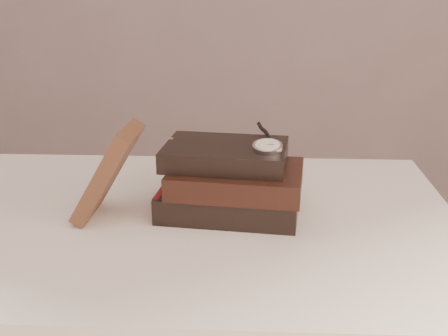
{
  "coord_description": "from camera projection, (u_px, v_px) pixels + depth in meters",
  "views": [
    {
      "loc": [
        0.16,
        -0.49,
        1.14
      ],
      "look_at": [
        0.12,
        0.38,
        0.82
      ],
      "focal_mm": 46.04,
      "sensor_mm": 36.0,
      "label": 1
    }
  ],
  "objects": [
    {
      "name": "table",
      "position": [
        150.0,
        266.0,
        0.96
      ],
      "size": [
        1.0,
        0.6,
        0.75
      ],
      "color": "white",
      "rests_on": "ground"
    },
    {
      "name": "book_stack",
      "position": [
        231.0,
        182.0,
        0.93
      ],
      "size": [
        0.24,
        0.18,
        0.11
      ],
      "color": "black",
      "rests_on": "table"
    },
    {
      "name": "journal",
      "position": [
        108.0,
        172.0,
        0.9
      ],
      "size": [
        0.11,
        0.11,
        0.15
      ],
      "primitive_type": "cube",
      "rotation": [
        0.0,
        0.54,
        -0.06
      ],
      "color": "#3E2318",
      "rests_on": "table"
    },
    {
      "name": "pocket_watch",
      "position": [
        267.0,
        145.0,
        0.89
      ],
      "size": [
        0.05,
        0.15,
        0.02
      ],
      "color": "silver",
      "rests_on": "book_stack"
    },
    {
      "name": "eyeglasses",
      "position": [
        192.0,
        158.0,
        1.01
      ],
      "size": [
        0.1,
        0.12,
        0.04
      ],
      "color": "silver",
      "rests_on": "book_stack"
    }
  ]
}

